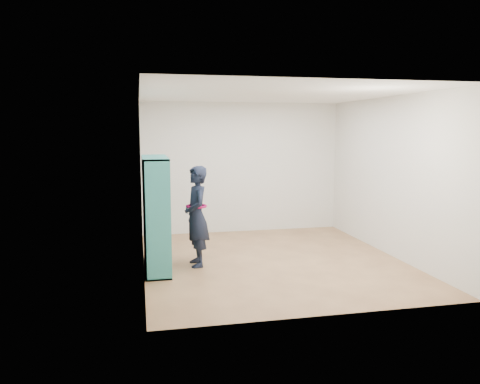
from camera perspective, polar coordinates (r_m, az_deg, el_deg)
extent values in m
plane|color=brown|center=(7.51, 3.99, -8.36)|extent=(4.50, 4.50, 0.00)
plane|color=white|center=(7.24, 4.18, 11.83)|extent=(4.50, 4.50, 0.00)
cube|color=silver|center=(6.97, -11.90, 1.15)|extent=(0.02, 4.50, 2.60)
cube|color=silver|center=(8.06, 17.88, 1.80)|extent=(0.02, 4.50, 2.60)
cube|color=silver|center=(9.44, 0.25, 2.97)|extent=(4.00, 0.02, 2.60)
cube|color=silver|center=(5.16, 11.10, -1.06)|extent=(4.00, 0.02, 2.60)
cube|color=teal|center=(6.43, -10.02, -3.51)|extent=(0.37, 0.03, 1.67)
cube|color=teal|center=(7.64, -10.39, -1.76)|extent=(0.37, 0.03, 1.67)
cube|color=teal|center=(7.23, -10.07, -9.00)|extent=(0.37, 1.26, 0.03)
cube|color=teal|center=(6.94, -10.38, 4.15)|extent=(0.37, 1.26, 0.03)
cube|color=teal|center=(7.03, -11.61, -2.60)|extent=(0.03, 1.26, 1.67)
cube|color=teal|center=(6.84, -10.16, -2.85)|extent=(0.34, 0.03, 1.62)
cube|color=teal|center=(7.23, -10.28, -2.29)|extent=(0.34, 0.03, 1.62)
cube|color=teal|center=(7.12, -10.14, -5.77)|extent=(0.34, 1.20, 0.03)
cube|color=teal|center=(7.04, -10.22, -2.56)|extent=(0.34, 1.20, 0.03)
cube|color=teal|center=(6.98, -10.30, 0.72)|extent=(0.34, 1.20, 0.03)
cube|color=beige|center=(6.82, -9.76, -9.40)|extent=(0.23, 0.15, 0.09)
cube|color=black|center=(6.64, -9.75, -5.41)|extent=(0.19, 0.17, 0.28)
cube|color=maroon|center=(6.56, -9.83, -2.13)|extent=(0.19, 0.17, 0.24)
cube|color=silver|center=(6.57, -10.00, 0.67)|extent=(0.23, 0.15, 0.06)
cube|color=navy|center=(7.13, -9.82, -8.05)|extent=(0.19, 0.17, 0.23)
cube|color=brown|center=(7.03, -9.89, -4.94)|extent=(0.19, 0.17, 0.21)
cube|color=#BFB28C|center=(7.02, -10.06, -2.23)|extent=(0.23, 0.15, 0.06)
cube|color=#26594C|center=(6.90, -10.05, 2.04)|extent=(0.19, 0.17, 0.31)
cube|color=beige|center=(7.51, -9.96, -7.01)|extent=(0.19, 0.17, 0.29)
cube|color=black|center=(7.49, -10.11, -4.76)|extent=(0.23, 0.15, 0.06)
cube|color=maroon|center=(7.35, -10.10, -0.93)|extent=(0.19, 0.17, 0.28)
cube|color=silver|center=(7.30, -10.18, 2.23)|extent=(0.19, 0.17, 0.28)
imported|color=black|center=(7.11, -5.31, -2.97)|extent=(0.41, 0.58, 1.53)
torus|color=#9E0C48|center=(7.08, -5.33, -1.73)|extent=(0.34, 0.34, 0.04)
cube|color=silver|center=(7.15, -6.51, -2.10)|extent=(0.03, 0.09, 0.14)
cube|color=black|center=(7.15, -6.51, -2.10)|extent=(0.03, 0.09, 0.13)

